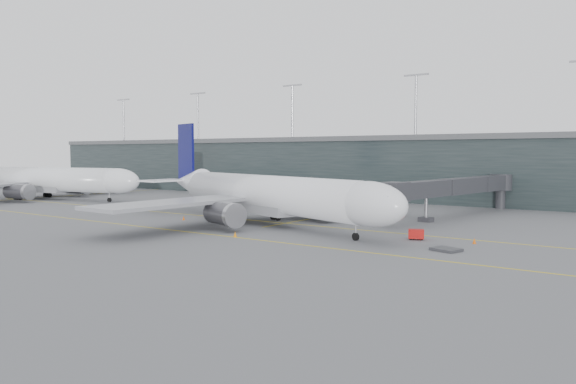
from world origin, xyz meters
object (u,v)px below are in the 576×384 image
Objects in this scene: jet_bridge at (462,186)px; second_aircraft at (42,180)px; main_aircraft at (265,194)px; gse_cart at (416,234)px.

jet_bridge is 0.76× the size of second_aircraft.
gse_cart is (25.65, -1.19, -3.98)m from main_aircraft.
main_aircraft reaches higher than gse_cart.
second_aircraft reaches higher than jet_bridge.
second_aircraft reaches higher than gse_cart.
second_aircraft is (-93.98, -25.34, -0.46)m from jet_bridge.
second_aircraft reaches higher than main_aircraft.
main_aircraft is 1.29× the size of jet_bridge.
jet_bridge is 33.98m from gse_cart.
second_aircraft is at bearing 151.31° from gse_cart.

